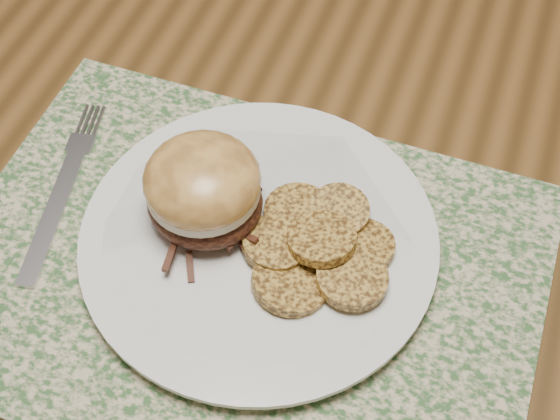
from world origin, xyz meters
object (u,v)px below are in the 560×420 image
(dinner_plate, at_px, (259,240))
(fork, at_px, (64,188))
(pork_sandwich, at_px, (203,189))
(dining_table, at_px, (141,61))

(dinner_plate, bearing_deg, fork, -178.99)
(pork_sandwich, distance_m, fork, 0.13)
(pork_sandwich, bearing_deg, dining_table, 152.61)
(fork, bearing_deg, pork_sandwich, -8.30)
(dinner_plate, distance_m, pork_sandwich, 0.06)
(dinner_plate, xyz_separation_m, pork_sandwich, (-0.05, 0.00, 0.04))
(pork_sandwich, bearing_deg, fork, -153.10)
(pork_sandwich, xyz_separation_m, fork, (-0.13, -0.01, -0.05))
(fork, bearing_deg, dinner_plate, -10.43)
(dining_table, relative_size, dinner_plate, 5.77)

